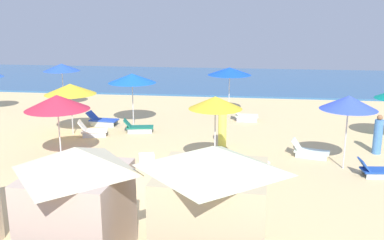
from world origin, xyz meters
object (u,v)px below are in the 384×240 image
Objects in this scene: umbrella_0 at (62,67)px; lounge_chair_6_0 at (309,151)px; umbrella_6 at (349,103)px; umbrella_7 at (57,102)px; cabana_3 at (212,208)px; cabana_2 at (78,203)px; lounge_chair_2_1 at (102,120)px; lounge_chair_8_0 at (245,116)px; lounge_chair_1_1 at (239,165)px; umbrella_1 at (215,103)px; lounge_chair_2_0 at (138,127)px; umbrella_3 at (70,89)px; umbrella_8 at (230,71)px; lounge_chair_6_1 at (377,170)px; cooler_box_0 at (147,158)px; beachgoer_2 at (222,129)px; beachgoer_0 at (378,136)px; umbrella_2 at (132,78)px; lounge_chair_1_0 at (246,162)px; lounge_chair_3_0 at (92,130)px.

umbrella_0 is 1.70× the size of lounge_chair_6_0.
umbrella_7 is at bearing -177.60° from umbrella_6.
cabana_2 is at bearing -177.89° from cabana_3.
cabana_2 is 12.00m from lounge_chair_2_1.
lounge_chair_6_0 reaches higher than lounge_chair_8_0.
cabana_3 is 2.02× the size of lounge_chair_1_1.
cabana_3 is 8.59m from lounge_chair_6_0.
umbrella_1 is 1.82× the size of lounge_chair_2_0.
umbrella_1 is 5.78m from umbrella_7.
cabana_2 is at bearing -62.49° from umbrella_7.
lounge_chair_2_1 is 5.46m from umbrella_7.
umbrella_8 is (6.82, 4.75, 0.29)m from umbrella_3.
lounge_chair_6_1 is (2.00, -1.80, -0.01)m from lounge_chair_6_0.
umbrella_8 is 8.75m from cooler_box_0.
umbrella_1 is at bearing 93.51° from beachgoer_2.
lounge_chair_2_1 is (3.55, -3.69, -2.07)m from umbrella_0.
lounge_chair_2_0 is at bearing 58.87° from lounge_chair_6_1.
cabana_2 is 1.82× the size of lounge_chair_2_0.
umbrella_1 is 1.68× the size of beachgoer_0.
umbrella_6 is at bearing -29.15° from umbrella_2.
lounge_chair_1_1 is 3.45m from cooler_box_0.
umbrella_6 is 8.94m from umbrella_8.
cabana_3 is 14.60m from umbrella_8.
lounge_chair_1_0 is 6.58m from lounge_chair_2_0.
lounge_chair_1_1 is at bearing -125.41° from lounge_chair_2_1.
cabana_2 reaches higher than umbrella_0.
lounge_chair_6_0 is at bearing -120.31° from lounge_chair_2_0.
umbrella_8 is at bearing 35.59° from lounge_chair_8_0.
umbrella_3 is 5.68m from cooler_box_0.
cabana_3 is at bearing 173.82° from lounge_chair_6_0.
lounge_chair_8_0 is (-2.50, 5.43, 0.03)m from lounge_chair_6_0.
umbrella_1 is 7.66m from lounge_chair_8_0.
cabana_2 is at bearing -80.44° from umbrella_2.
umbrella_6 is at bearing -30.88° from umbrella_0.
umbrella_3 is at bearing 44.70° from lounge_chair_1_0.
lounge_chair_2_1 is at bearing 109.75° from cabana_2.
lounge_chair_6_1 is 2.68m from beachgoer_0.
lounge_chair_1_1 is 0.59× the size of umbrella_3.
umbrella_3 reaches higher than lounge_chair_6_0.
umbrella_1 is at bearing -2.81° from umbrella_7.
lounge_chair_6_1 is 0.54× the size of umbrella_8.
beachgoer_2 is (5.86, 2.40, -1.44)m from umbrella_7.
lounge_chair_8_0 is (6.73, 7.01, -1.94)m from umbrella_7.
lounge_chair_2_1 is 1.11× the size of lounge_chair_6_1.
lounge_chair_2_1 is 7.16m from lounge_chair_8_0.
lounge_chair_3_0 is 0.53× the size of umbrella_6.
lounge_chair_2_1 is at bearing 31.19° from lounge_chair_1_1.
umbrella_3 is 0.93× the size of umbrella_7.
lounge_chair_1_0 is at bearing 82.74° from lounge_chair_6_1.
umbrella_8 is at bearing -84.42° from beachgoer_2.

